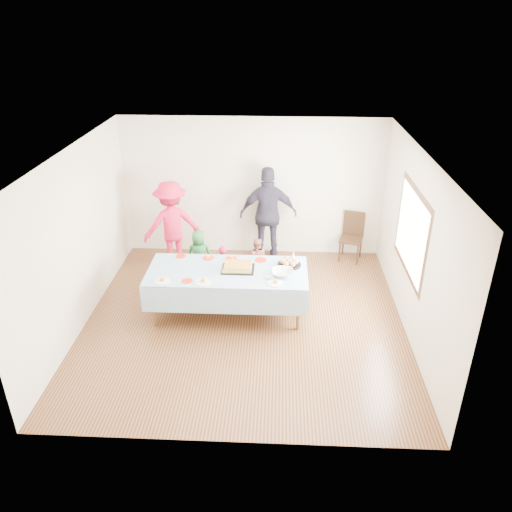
{
  "coord_description": "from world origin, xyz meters",
  "views": [
    {
      "loc": [
        0.51,
        -6.64,
        4.5
      ],
      "look_at": [
        0.17,
        0.3,
        0.99
      ],
      "focal_mm": 35.0,
      "sensor_mm": 36.0,
      "label": 1
    }
  ],
  "objects": [
    {
      "name": "adult_right",
      "position": [
        0.31,
        2.2,
        0.93
      ],
      "size": [
        1.11,
        0.51,
        1.85
      ],
      "primitive_type": "imported",
      "rotation": [
        0.0,
        0.0,
        3.19
      ],
      "color": "#2E2B3B",
      "rests_on": "ground"
    },
    {
      "name": "plate_red_far_c",
      "position": [
        -0.25,
        0.59,
        0.79
      ],
      "size": [
        0.2,
        0.2,
        0.01
      ],
      "primitive_type": "cylinder",
      "color": "red",
      "rests_on": "party_table"
    },
    {
      "name": "toddler_left",
      "position": [
        -0.44,
        1.02,
        0.4
      ],
      "size": [
        0.3,
        0.21,
        0.8
      ],
      "primitive_type": "imported",
      "rotation": [
        0.0,
        0.0,
        3.08
      ],
      "color": "#BA1739",
      "rests_on": "ground"
    },
    {
      "name": "plate_red_far_a",
      "position": [
        -1.09,
        0.64,
        0.79
      ],
      "size": [
        0.16,
        0.16,
        0.01
      ],
      "primitive_type": "cylinder",
      "color": "red",
      "rests_on": "party_table"
    },
    {
      "name": "room_walls",
      "position": [
        0.05,
        0.0,
        1.77
      ],
      "size": [
        5.04,
        5.04,
        2.72
      ],
      "color": "beige",
      "rests_on": "ground"
    },
    {
      "name": "party_table",
      "position": [
        -0.28,
        0.19,
        0.72
      ],
      "size": [
        2.5,
        1.1,
        0.78
      ],
      "color": "brown",
      "rests_on": "ground"
    },
    {
      "name": "plate_white_left",
      "position": [
        -1.22,
        -0.2,
        0.79
      ],
      "size": [
        0.24,
        0.24,
        0.01
      ],
      "primitive_type": "cylinder",
      "color": "white",
      "rests_on": "party_table"
    },
    {
      "name": "party_hat",
      "position": [
        0.76,
        0.63,
        0.85
      ],
      "size": [
        0.09,
        0.09,
        0.15
      ],
      "primitive_type": "cone",
      "color": "white",
      "rests_on": "party_table"
    },
    {
      "name": "adult_left",
      "position": [
        -1.48,
        1.86,
        0.83
      ],
      "size": [
        1.23,
        0.98,
        1.66
      ],
      "primitive_type": "imported",
      "rotation": [
        0.0,
        0.0,
        3.54
      ],
      "color": "#DF1B42",
      "rests_on": "ground"
    },
    {
      "name": "birthday_cake",
      "position": [
        -0.11,
        0.24,
        0.82
      ],
      "size": [
        0.51,
        0.39,
        0.09
      ],
      "color": "black",
      "rests_on": "party_table"
    },
    {
      "name": "plate_red_near",
      "position": [
        -0.85,
        -0.17,
        0.79
      ],
      "size": [
        0.16,
        0.16,
        0.01
      ],
      "primitive_type": "cylinder",
      "color": "red",
      "rests_on": "party_table"
    },
    {
      "name": "plate_red_far_b",
      "position": [
        -0.63,
        0.59,
        0.79
      ],
      "size": [
        0.19,
        0.19,
        0.01
      ],
      "primitive_type": "cylinder",
      "color": "red",
      "rests_on": "party_table"
    },
    {
      "name": "plate_red_far_d",
      "position": [
        0.23,
        0.57,
        0.79
      ],
      "size": [
        0.19,
        0.19,
        0.01
      ],
      "primitive_type": "cylinder",
      "color": "red",
      "rests_on": "party_table"
    },
    {
      "name": "toddler_mid",
      "position": [
        -0.9,
        1.3,
        0.47
      ],
      "size": [
        0.51,
        0.38,
        0.95
      ],
      "primitive_type": "imported",
      "rotation": [
        0.0,
        0.0,
        3.31
      ],
      "color": "#22672D",
      "rests_on": "ground"
    },
    {
      "name": "rolls_tray",
      "position": [
        0.7,
        0.41,
        0.83
      ],
      "size": [
        0.38,
        0.38,
        0.11
      ],
      "color": "black",
      "rests_on": "party_table"
    },
    {
      "name": "punch_bowl",
      "position": [
        0.59,
        0.09,
        0.82
      ],
      "size": [
        0.33,
        0.33,
        0.08
      ],
      "primitive_type": "imported",
      "color": "silver",
      "rests_on": "party_table"
    },
    {
      "name": "ground",
      "position": [
        0.0,
        0.0,
        0.0
      ],
      "size": [
        5.0,
        5.0,
        0.0
      ],
      "primitive_type": "plane",
      "color": "#402712",
      "rests_on": "ground"
    },
    {
      "name": "fork_pile",
      "position": [
        0.36,
        -0.04,
        0.81
      ],
      "size": [
        0.24,
        0.18,
        0.07
      ],
      "primitive_type": null,
      "color": "white",
      "rests_on": "party_table"
    },
    {
      "name": "toddler_right",
      "position": [
        0.12,
        1.41,
        0.38
      ],
      "size": [
        0.38,
        0.3,
        0.77
      ],
      "primitive_type": "imported",
      "rotation": [
        0.0,
        0.0,
        3.11
      ],
      "color": "#AD6151",
      "rests_on": "ground"
    },
    {
      "name": "plate_white_mid",
      "position": [
        -0.6,
        -0.19,
        0.79
      ],
      "size": [
        0.24,
        0.24,
        0.01
      ],
      "primitive_type": "cylinder",
      "color": "white",
      "rests_on": "party_table"
    },
    {
      "name": "dining_chair",
      "position": [
        1.95,
        2.28,
        0.53
      ],
      "size": [
        0.51,
        0.51,
        0.95
      ],
      "rotation": [
        0.0,
        0.0,
        -0.31
      ],
      "color": "black",
      "rests_on": "ground"
    },
    {
      "name": "plate_white_right",
      "position": [
        0.48,
        -0.18,
        0.79
      ],
      "size": [
        0.23,
        0.23,
        0.01
      ],
      "primitive_type": "cylinder",
      "color": "white",
      "rests_on": "party_table"
    }
  ]
}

